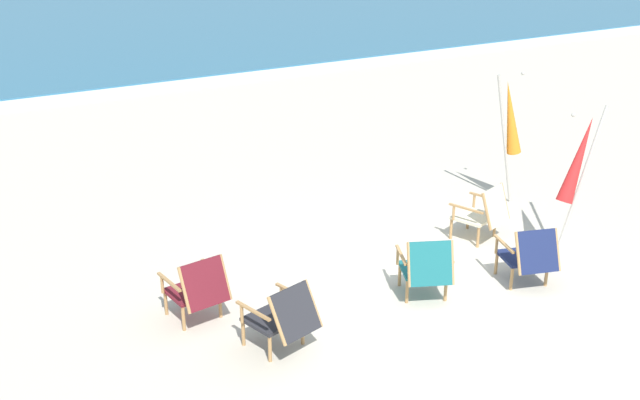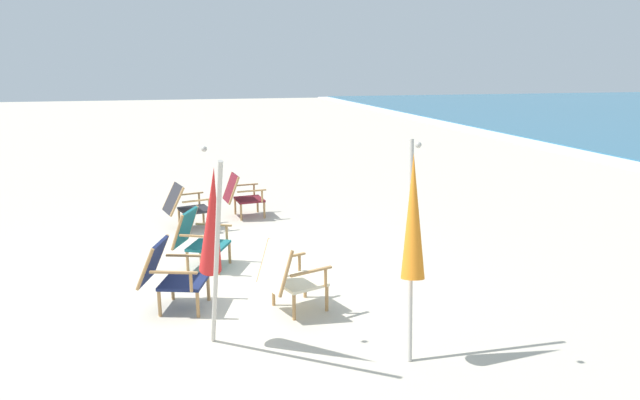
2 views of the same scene
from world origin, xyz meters
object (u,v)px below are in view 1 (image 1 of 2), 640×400
Objects in this scene: beach_chair_back_left at (484,212)px; umbrella_furled_orange at (510,119)px; beach_chair_front_right at (283,316)px; beach_chair_far_center at (426,267)px; beach_chair_mid_center at (198,288)px; umbrella_furled_red at (578,161)px; beach_chair_back_right at (529,255)px.

beach_chair_back_left is 1.82m from umbrella_furled_orange.
beach_chair_far_center is at bearing 3.72° from beach_chair_front_right.
umbrella_furled_red is at bearing -9.15° from beach_chair_mid_center.
beach_chair_back_left is at bearing 15.93° from beach_chair_front_right.
beach_chair_back_right reaches higher than beach_chair_front_right.
beach_chair_front_right is at bearing 175.85° from beach_chair_back_right.
beach_chair_back_left reaches higher than beach_chair_front_right.
beach_chair_front_right is 3.29m from beach_chair_back_right.
beach_chair_back_left is 4.25m from beach_chair_mid_center.
beach_chair_back_right is 4.03m from beach_chair_mid_center.
beach_chair_front_right is 1.02× the size of beach_chair_back_right.
beach_chair_mid_center is 0.39× the size of umbrella_furled_orange.
beach_chair_back_left is at bearing 71.97° from beach_chair_back_right.
beach_chair_far_center is 0.41× the size of umbrella_furled_orange.
beach_chair_back_left reaches higher than beach_chair_far_center.
umbrella_furled_red is at bearing -48.32° from beach_chair_back_left.
beach_chair_back_right is 1.36m from beach_chair_back_left.
beach_chair_front_right is 3.85m from beach_chair_back_left.
beach_chair_back_right is 0.43× the size of umbrella_furled_red.
umbrella_furled_red is at bearing 1.65° from beach_chair_far_center.
umbrella_furled_orange reaches higher than beach_chair_mid_center.
beach_chair_mid_center is (-0.55, 1.01, 0.01)m from beach_chair_front_right.
beach_chair_far_center is 0.43× the size of umbrella_furled_red.
beach_chair_mid_center is (-3.83, 1.25, 0.00)m from beach_chair_back_right.
umbrella_furled_orange is (1.26, 0.93, 0.94)m from beach_chair_back_left.
umbrella_furled_red is at bearing 20.31° from beach_chair_back_right.
beach_chair_far_center is (1.98, 0.13, 0.01)m from beach_chair_front_right.
beach_chair_front_right is 0.41× the size of umbrella_furled_orange.
beach_chair_back_right is 1.54m from umbrella_furled_red.
umbrella_furled_red is 0.96× the size of umbrella_furled_orange.
beach_chair_back_right is at bearing -18.03° from beach_chair_mid_center.
beach_chair_front_right is 5.43m from umbrella_furled_orange.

